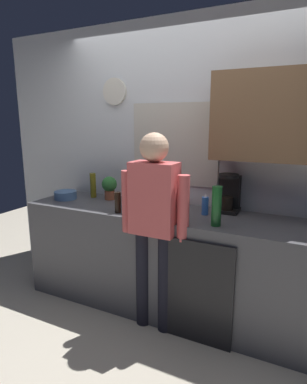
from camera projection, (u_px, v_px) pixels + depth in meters
name	position (u px, v px, depth m)	size (l,w,h in m)	color
ground_plane	(154.00, 325.00, 2.70)	(8.00, 8.00, 0.00)	beige
kitchen_counter	(169.00, 261.00, 2.87)	(2.69, 0.64, 0.91)	#4C4C51
dishwasher_panel	(196.00, 293.00, 2.42)	(0.56, 0.02, 0.82)	black
back_wall_assembly	(197.00, 156.00, 2.98)	(4.29, 0.42, 2.60)	silver
coffee_maker	(228.00, 195.00, 2.76)	(0.20, 0.20, 0.33)	black
bottle_dark_sauce	(118.00, 202.00, 2.73)	(0.06, 0.06, 0.18)	black
bottle_olive_oil	(93.00, 185.00, 3.27)	(0.06, 0.06, 0.25)	olive
bottle_green_wine	(217.00, 206.00, 2.38)	(0.07, 0.07, 0.30)	#195923
cup_white_mug	(161.00, 211.00, 2.62)	(0.08, 0.08, 0.10)	white
mixing_bowl	(66.00, 195.00, 3.22)	(0.22, 0.22, 0.08)	#4C72A5
potted_plant	(109.00, 186.00, 3.18)	(0.15, 0.15, 0.23)	#9E5638
dish_soap	(205.00, 205.00, 2.67)	(0.06, 0.06, 0.18)	blue
person_at_sink	(154.00, 217.00, 2.50)	(0.57, 0.22, 1.60)	black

